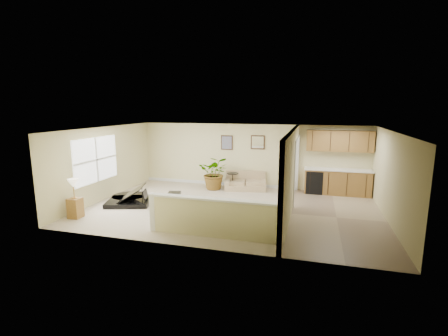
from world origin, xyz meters
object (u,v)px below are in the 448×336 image
(piano, at_px, (130,187))
(piano_bench, at_px, (173,201))
(accent_table, at_px, (233,179))
(palm_plant, at_px, (215,173))
(lamp_stand, at_px, (75,201))
(loveseat, at_px, (246,181))
(small_plant, at_px, (285,187))

(piano, height_order, piano_bench, piano)
(accent_table, distance_m, palm_plant, 0.72)
(lamp_stand, bearing_deg, loveseat, 48.25)
(accent_table, relative_size, small_plant, 1.14)
(lamp_stand, bearing_deg, piano_bench, 31.70)
(accent_table, bearing_deg, loveseat, 24.68)
(piano_bench, relative_size, palm_plant, 0.56)
(piano, distance_m, accent_table, 3.87)
(piano, relative_size, lamp_stand, 1.64)
(accent_table, height_order, palm_plant, palm_plant)
(piano, relative_size, loveseat, 1.10)
(piano, relative_size, small_plant, 3.28)
(accent_table, height_order, lamp_stand, lamp_stand)
(palm_plant, height_order, small_plant, palm_plant)
(piano_bench, distance_m, palm_plant, 2.83)
(piano, distance_m, piano_bench, 1.72)
(accent_table, bearing_deg, piano_bench, -112.68)
(piano_bench, bearing_deg, loveseat, 61.54)
(piano, height_order, loveseat, piano)
(piano_bench, bearing_deg, lamp_stand, -148.30)
(palm_plant, relative_size, lamp_stand, 1.15)
(piano, bearing_deg, palm_plant, 31.46)
(piano, xyz_separation_m, palm_plant, (2.19, 2.49, 0.09))
(loveseat, bearing_deg, accent_table, -165.78)
(piano_bench, xyz_separation_m, lamp_stand, (-2.41, -1.49, 0.24))
(accent_table, bearing_deg, piano, -137.86)
(accent_table, relative_size, palm_plant, 0.50)
(loveseat, relative_size, lamp_stand, 1.50)
(piano_bench, relative_size, small_plant, 1.30)
(small_plant, distance_m, lamp_stand, 7.09)
(piano_bench, distance_m, lamp_stand, 2.84)
(piano, distance_m, lamp_stand, 1.90)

